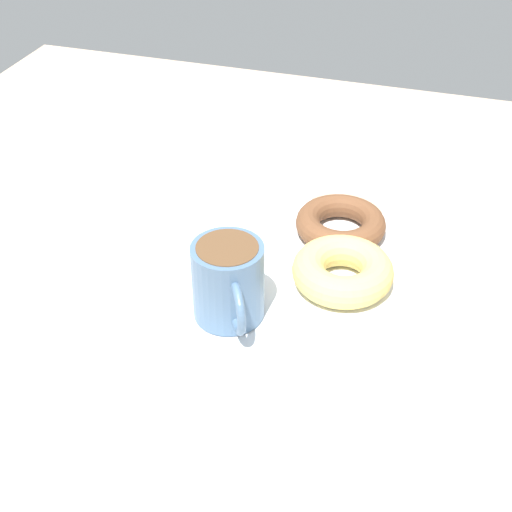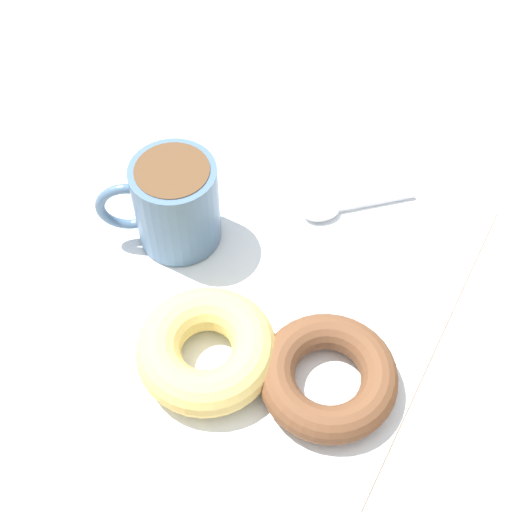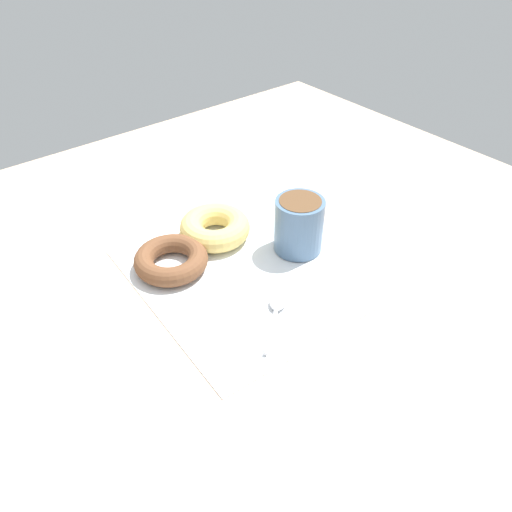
# 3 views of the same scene
# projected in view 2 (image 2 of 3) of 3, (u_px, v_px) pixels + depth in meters

# --- Properties ---
(ground_plane) EXTENTS (1.20, 1.20, 0.02)m
(ground_plane) POSITION_uv_depth(u_px,v_px,m) (253.00, 247.00, 0.69)
(ground_plane) COLOR tan
(napkin) EXTENTS (0.37, 0.37, 0.00)m
(napkin) POSITION_uv_depth(u_px,v_px,m) (256.00, 270.00, 0.66)
(napkin) COLOR white
(napkin) RESTS_ON ground_plane
(coffee_cup) EXTENTS (0.10, 0.08, 0.09)m
(coffee_cup) POSITION_uv_depth(u_px,v_px,m) (174.00, 203.00, 0.64)
(coffee_cup) COLOR slate
(coffee_cup) RESTS_ON napkin
(donut_near_cup) EXTENTS (0.12, 0.12, 0.04)m
(donut_near_cup) POSITION_uv_depth(u_px,v_px,m) (207.00, 350.00, 0.58)
(donut_near_cup) COLOR #E5C66B
(donut_near_cup) RESTS_ON napkin
(donut_far) EXTENTS (0.11, 0.11, 0.03)m
(donut_far) POSITION_uv_depth(u_px,v_px,m) (328.00, 376.00, 0.57)
(donut_far) COLOR brown
(donut_far) RESTS_ON napkin
(spoon) EXTENTS (0.10, 0.08, 0.01)m
(spoon) POSITION_uv_depth(u_px,v_px,m) (334.00, 209.00, 0.69)
(spoon) COLOR silver
(spoon) RESTS_ON napkin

